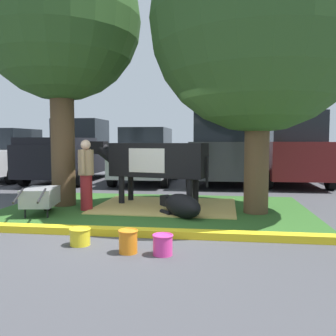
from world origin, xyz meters
TOP-DOWN VIEW (x-y plane):
  - ground_plane at (0.00, 0.00)m, footprint 80.00×80.00m
  - grass_island at (0.17, 1.97)m, footprint 6.86×4.27m
  - curb_yellow at (0.17, -0.31)m, footprint 8.06×0.24m
  - hay_bedding at (0.39, 2.29)m, footprint 3.26×2.48m
  - shade_tree_left at (-2.06, 2.15)m, footprint 3.73×3.73m
  - shade_tree_right at (2.40, 1.82)m, footprint 4.54×4.54m
  - cow_holstein at (0.07, 2.51)m, footprint 3.08×1.20m
  - calf_lying at (0.85, 1.22)m, footprint 1.07×1.22m
  - person_handler at (-1.30, 1.61)m, footprint 0.34×0.53m
  - wheelbarrow at (-2.06, 1.00)m, footprint 0.78×1.62m
  - bucket_yellow at (-0.45, -0.94)m, footprint 0.32×0.32m
  - bucket_orange at (0.36, -1.21)m, footprint 0.28×0.28m
  - bucket_pink at (0.85, -1.23)m, footprint 0.29×0.29m
  - sedan_blue at (-6.58, 7.36)m, footprint 2.04×4.41m
  - pickup_truck_black at (-3.99, 7.38)m, footprint 2.25×5.41m
  - sedan_silver at (-1.02, 7.13)m, footprint 2.04×4.41m
  - suv_dark_grey at (1.65, 7.28)m, footprint 2.14×4.61m
  - suv_black at (4.17, 7.39)m, footprint 2.14×4.61m

SIDE VIEW (x-z plane):
  - ground_plane at x=0.00m, z-range 0.00..0.00m
  - grass_island at x=0.17m, z-range 0.00..0.02m
  - hay_bedding at x=0.39m, z-range 0.01..0.04m
  - curb_yellow at x=0.17m, z-range 0.00..0.12m
  - bucket_yellow at x=-0.45m, z-range 0.01..0.26m
  - bucket_pink at x=0.85m, z-range 0.01..0.29m
  - bucket_orange at x=0.36m, z-range 0.01..0.33m
  - calf_lying at x=0.85m, z-range 0.00..0.48m
  - wheelbarrow at x=-2.06m, z-range 0.07..0.70m
  - person_handler at x=-1.30m, z-range 0.06..1.63m
  - sedan_blue at x=-6.58m, z-range -0.03..1.99m
  - sedan_silver at x=-1.02m, z-range -0.03..1.99m
  - cow_holstein at x=0.07m, z-range 0.32..1.86m
  - pickup_truck_black at x=-3.99m, z-range -0.10..2.32m
  - suv_dark_grey at x=1.65m, z-range 0.01..2.53m
  - suv_black at x=4.17m, z-range 0.01..2.53m
  - shade_tree_right at x=2.40m, z-range 0.84..7.11m
  - shade_tree_left at x=-2.06m, z-range 1.20..7.42m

